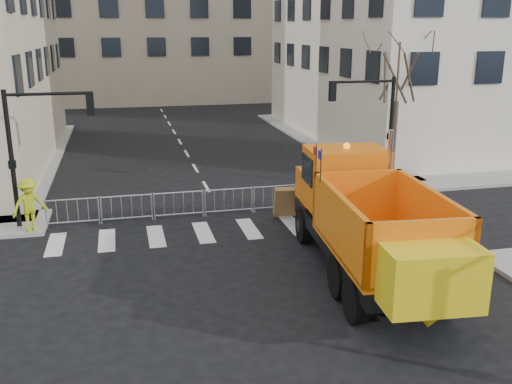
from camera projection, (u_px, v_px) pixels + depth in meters
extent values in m
plane|color=black|center=(267.00, 291.00, 16.97)|extent=(120.00, 120.00, 0.00)
cube|color=gray|center=(218.00, 206.00, 24.89)|extent=(64.00, 5.00, 0.15)
cylinder|color=black|center=(12.00, 162.00, 21.43)|extent=(0.18, 0.18, 5.40)
cylinder|color=black|center=(390.00, 134.00, 27.01)|extent=(0.18, 0.18, 5.40)
cube|color=black|center=(364.00, 241.00, 17.92)|extent=(3.36, 8.48, 0.52)
cylinder|color=black|center=(304.00, 226.00, 20.72)|extent=(0.51, 1.30, 1.26)
cylinder|color=black|center=(368.00, 222.00, 21.06)|extent=(0.51, 1.30, 1.26)
cylinder|color=black|center=(340.00, 277.00, 16.46)|extent=(0.51, 1.30, 1.26)
cylinder|color=black|center=(419.00, 272.00, 16.80)|extent=(0.51, 1.30, 1.26)
cylinder|color=black|center=(356.00, 300.00, 15.03)|extent=(0.51, 1.30, 1.26)
cylinder|color=black|center=(442.00, 294.00, 15.38)|extent=(0.51, 1.30, 1.26)
cube|color=orange|center=(332.00, 186.00, 21.20)|extent=(2.57, 2.04, 1.15)
cube|color=orange|center=(345.00, 178.00, 19.58)|extent=(2.80, 2.06, 2.07)
cylinder|color=silver|center=(389.00, 171.00, 18.83)|extent=(0.16, 0.16, 2.76)
cube|color=orange|center=(385.00, 221.00, 16.06)|extent=(3.31, 5.29, 1.90)
cube|color=yellow|center=(432.00, 278.00, 13.20)|extent=(2.39, 1.35, 1.49)
cube|color=brown|center=(318.00, 200.00, 23.37)|extent=(3.72, 0.98, 1.29)
imported|color=black|center=(316.00, 201.00, 22.66)|extent=(0.80, 0.66, 1.87)
imported|color=black|center=(310.00, 192.00, 24.10)|extent=(0.91, 0.73, 1.76)
imported|color=black|center=(328.00, 199.00, 23.15)|extent=(0.83, 1.08, 1.71)
imported|color=#A5BC16|center=(29.00, 205.00, 21.33)|extent=(1.53, 1.31, 2.05)
cube|color=maroon|center=(372.00, 181.00, 26.44)|extent=(0.53, 0.50, 1.10)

